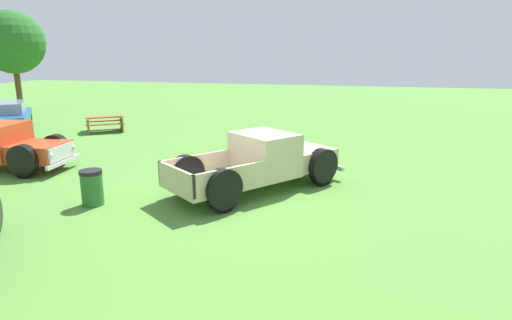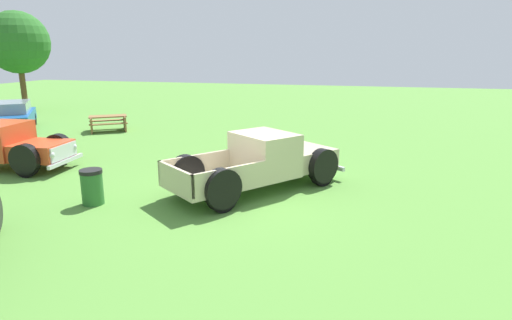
% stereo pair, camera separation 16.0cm
% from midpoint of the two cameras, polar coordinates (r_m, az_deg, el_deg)
% --- Properties ---
extents(ground_plane, '(80.00, 80.00, 0.00)m').
position_cam_midpoint_polar(ground_plane, '(12.34, -2.25, -4.72)').
color(ground_plane, '#548C38').
extents(pickup_truck_foreground, '(5.45, 4.78, 1.65)m').
position_cam_midpoint_polar(pickup_truck_foreground, '(12.89, 1.73, -0.22)').
color(pickup_truck_foreground, '#C6B793').
rests_on(pickup_truck_foreground, ground_plane).
extents(pickup_truck_behind_left, '(2.41, 5.33, 1.59)m').
position_cam_midpoint_polar(pickup_truck_behind_left, '(17.25, -29.65, 1.49)').
color(pickup_truck_behind_left, '#D14723').
rests_on(pickup_truck_behind_left, ground_plane).
extents(sedan_distant_b, '(4.50, 3.96, 1.44)m').
position_cam_midpoint_polar(sedan_distant_b, '(25.45, -28.95, 5.11)').
color(sedan_distant_b, '#195699').
rests_on(sedan_distant_b, ground_plane).
extents(picnic_table, '(2.24, 2.32, 0.78)m').
position_cam_midpoint_polar(picnic_table, '(23.28, -18.55, 4.81)').
color(picnic_table, olive).
rests_on(picnic_table, ground_plane).
extents(trash_can, '(0.59, 0.59, 0.95)m').
position_cam_midpoint_polar(trash_can, '(12.32, -20.25, -3.30)').
color(trash_can, '#2D6B2D').
rests_on(trash_can, ground_plane).
extents(oak_tree_west, '(3.98, 3.98, 6.45)m').
position_cam_midpoint_polar(oak_tree_west, '(33.01, -28.54, 13.30)').
color(oak_tree_west, brown).
rests_on(oak_tree_west, ground_plane).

